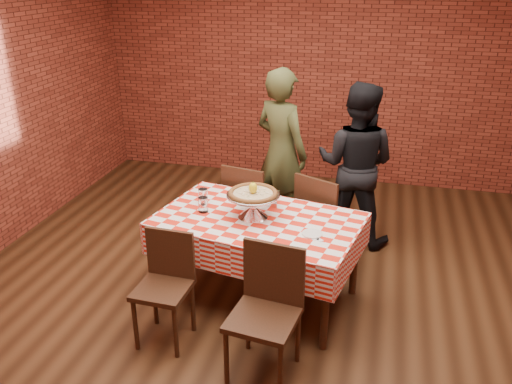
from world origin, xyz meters
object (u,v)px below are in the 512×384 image
pizza_stand (253,206)px  condiment_caddy (273,199)px  chair_near_left (163,292)px  chair_far_right (326,218)px  chair_near_right (263,317)px  diner_olive (281,152)px  table (258,259)px  chair_far_left (252,205)px  water_glass_right (203,196)px  water_glass_left (203,205)px  diner_black (356,164)px  pizza (253,194)px

pizza_stand → condiment_caddy: size_ratio=3.36×
chair_near_left → chair_far_right: bearing=57.0°
chair_near_right → diner_olive: diner_olive is taller
chair_near_right → chair_far_right: size_ratio=1.00×
table → chair_far_left: chair_far_left is taller
pizza_stand → chair_far_left: bearing=105.0°
pizza_stand → chair_near_right: bearing=-71.7°
water_glass_right → diner_olive: 1.24m
chair_near_left → chair_far_left: size_ratio=0.94×
condiment_caddy → water_glass_left: bearing=-148.8°
water_glass_left → diner_black: diner_black is taller
water_glass_left → diner_olive: 1.38m
diner_black → water_glass_left: bearing=58.3°
water_glass_left → chair_far_left: (0.20, 0.84, -0.36)m
chair_near_right → chair_far_right: 1.63m
water_glass_left → chair_near_right: chair_near_right is taller
table → pizza_stand: bearing=157.5°
diner_olive → water_glass_left: bearing=103.8°
table → pizza: (-0.05, 0.02, 0.59)m
water_glass_right → water_glass_left: bearing=-70.6°
diner_olive → diner_black: bearing=-154.4°
pizza_stand → diner_olive: (-0.03, 1.32, 0.01)m
table → pizza: 0.59m
diner_olive → chair_far_left: bearing=98.9°
water_glass_left → chair_far_left: bearing=76.5°
water_glass_right → chair_near_right: size_ratio=0.14×
condiment_caddy → diner_black: 1.18m
chair_far_right → pizza_stand: bearing=79.0°
chair_near_right → chair_far_right: bearing=89.7°
pizza_stand → water_glass_right: 0.51m
water_glass_right → chair_near_right: chair_near_right is taller
pizza → water_glass_left: size_ratio=3.09×
pizza → water_glass_right: size_ratio=3.09×
chair_near_left → chair_near_right: 0.82m
table → chair_far_left: bearing=107.6°
pizza_stand → chair_far_right: bearing=53.6°
condiment_caddy → diner_olive: size_ratio=0.08×
diner_olive → condiment_caddy: bearing=128.0°
table → chair_near_left: size_ratio=1.87×
table → chair_far_left: size_ratio=1.75×
chair_near_right → chair_far_right: same height
table → condiment_caddy: bearing=76.0°
condiment_caddy → chair_near_right: size_ratio=0.14×
water_glass_left → chair_far_left: chair_far_left is taller
pizza_stand → diner_olive: 1.32m
water_glass_left → diner_black: size_ratio=0.08×
table → diner_olive: bearing=93.4°
chair_near_left → diner_black: size_ratio=0.52×
condiment_caddy → chair_far_left: chair_far_left is taller
pizza → diner_black: (0.73, 1.25, -0.14)m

